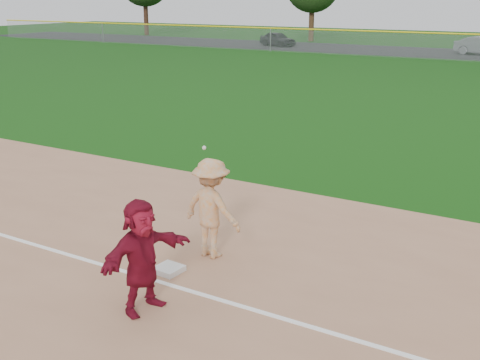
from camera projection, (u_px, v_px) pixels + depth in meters
The scene contains 6 objects.
ground at pixel (198, 269), 10.92m from camera, with size 160.00×160.00×0.00m, color #11430C.
foul_line at pixel (171, 285), 10.26m from camera, with size 60.00×0.10×0.01m, color white.
first_base at pixel (169, 269), 10.75m from camera, with size 0.45×0.45×0.10m, color silver.
base_runner at pixel (142, 256), 9.22m from camera, with size 1.69×0.54×1.83m, color maroon.
car_left at pixel (278, 39), 58.61m from camera, with size 1.61×3.99×1.36m, color black.
first_base_play at pixel (212, 208), 11.18m from camera, with size 1.28×0.81×2.21m.
Camera 1 is at (5.80, -8.14, 4.76)m, focal length 45.00 mm.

